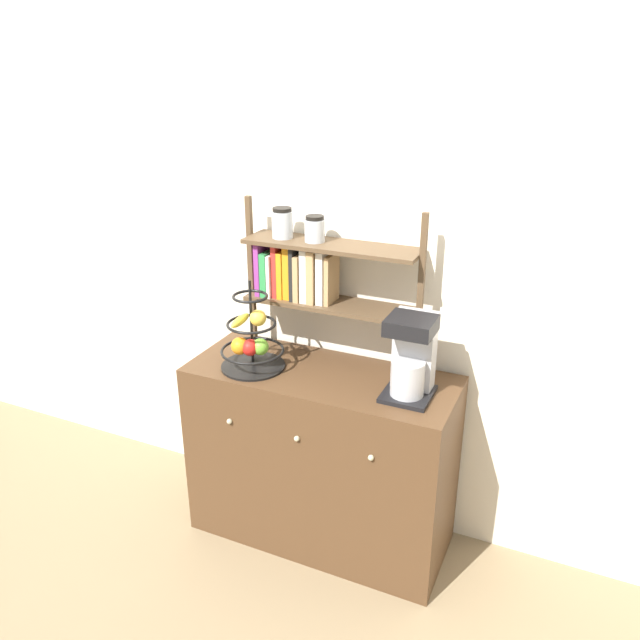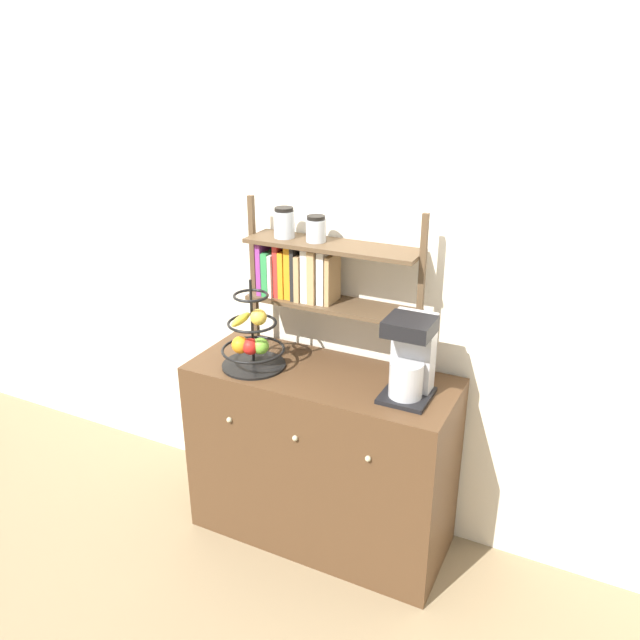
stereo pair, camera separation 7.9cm
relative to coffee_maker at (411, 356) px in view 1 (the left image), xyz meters
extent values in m
plane|color=#847051|center=(-0.40, -0.22, -1.02)|extent=(12.00, 12.00, 0.00)
cube|color=silver|center=(-0.40, 0.30, 0.28)|extent=(7.00, 0.05, 2.60)
cube|color=#4C331E|center=(-0.40, 0.02, -0.59)|extent=(1.17, 0.47, 0.85)
sphere|color=#B2AD8C|center=(-0.72, -0.22, -0.35)|extent=(0.02, 0.02, 0.02)
sphere|color=#B2AD8C|center=(-0.40, -0.22, -0.35)|extent=(0.02, 0.02, 0.02)
sphere|color=#B2AD8C|center=(-0.08, -0.22, -0.35)|extent=(0.02, 0.02, 0.02)
cube|color=black|center=(0.00, -0.02, -0.16)|extent=(0.19, 0.21, 0.02)
cube|color=#B7B7BC|center=(0.00, 0.04, 0.01)|extent=(0.16, 0.08, 0.32)
cylinder|color=#B7B7BC|center=(0.00, -0.04, -0.08)|extent=(0.13, 0.13, 0.14)
cube|color=black|center=(0.00, -0.03, 0.14)|extent=(0.18, 0.17, 0.06)
cylinder|color=black|center=(-0.69, -0.05, -0.16)|extent=(0.28, 0.28, 0.01)
cylinder|color=black|center=(-0.69, -0.05, 0.04)|extent=(0.01, 0.01, 0.39)
torus|color=black|center=(-0.69, -0.05, -0.09)|extent=(0.28, 0.28, 0.01)
torus|color=black|center=(-0.69, -0.05, 0.04)|extent=(0.21, 0.21, 0.01)
torus|color=black|center=(-0.69, -0.05, 0.16)|extent=(0.15, 0.15, 0.01)
sphere|color=red|center=(-0.68, -0.10, -0.05)|extent=(0.07, 0.07, 0.07)
sphere|color=#6BAD33|center=(-0.64, -0.07, -0.05)|extent=(0.07, 0.07, 0.07)
sphere|color=orange|center=(-0.72, -0.10, -0.05)|extent=(0.08, 0.08, 0.08)
ellipsoid|color=yellow|center=(-0.73, -0.08, 0.06)|extent=(0.05, 0.15, 0.04)
sphere|color=gold|center=(-0.66, -0.06, 0.07)|extent=(0.07, 0.07, 0.07)
cube|color=brown|center=(-0.81, 0.16, 0.18)|extent=(0.02, 0.02, 0.70)
cube|color=brown|center=(-0.02, 0.16, 0.18)|extent=(0.02, 0.02, 0.70)
cube|color=brown|center=(-0.41, 0.16, 0.10)|extent=(0.76, 0.20, 0.02)
cube|color=brown|center=(-0.41, 0.16, 0.36)|extent=(0.76, 0.20, 0.02)
cube|color=#8C338C|center=(-0.74, 0.16, 0.22)|extent=(0.02, 0.15, 0.23)
cube|color=#2D8C47|center=(-0.70, 0.16, 0.21)|extent=(0.03, 0.16, 0.20)
cube|color=white|center=(-0.68, 0.16, 0.20)|extent=(0.02, 0.16, 0.19)
cube|color=red|center=(-0.66, 0.16, 0.22)|extent=(0.02, 0.13, 0.23)
cube|color=orange|center=(-0.63, 0.16, 0.21)|extent=(0.02, 0.14, 0.21)
cube|color=orange|center=(-0.60, 0.16, 0.22)|extent=(0.03, 0.13, 0.23)
cube|color=black|center=(-0.57, 0.16, 0.22)|extent=(0.02, 0.15, 0.23)
cube|color=tan|center=(-0.55, 0.16, 0.21)|extent=(0.02, 0.16, 0.20)
cube|color=white|center=(-0.51, 0.16, 0.22)|extent=(0.03, 0.14, 0.23)
cube|color=tan|center=(-0.48, 0.16, 0.22)|extent=(0.03, 0.15, 0.23)
cube|color=white|center=(-0.44, 0.16, 0.22)|extent=(0.03, 0.13, 0.23)
cube|color=tan|center=(-0.41, 0.16, 0.21)|extent=(0.02, 0.12, 0.21)
cylinder|color=silver|center=(-0.64, 0.16, 0.43)|extent=(0.09, 0.09, 0.11)
cylinder|color=black|center=(-0.64, 0.16, 0.49)|extent=(0.08, 0.08, 0.02)
cylinder|color=silver|center=(-0.49, 0.16, 0.42)|extent=(0.09, 0.09, 0.09)
cylinder|color=black|center=(-0.49, 0.16, 0.47)|extent=(0.08, 0.08, 0.02)
camera|label=1|loc=(0.58, -2.15, 1.06)|focal=35.00mm
camera|label=2|loc=(0.66, -2.12, 1.06)|focal=35.00mm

